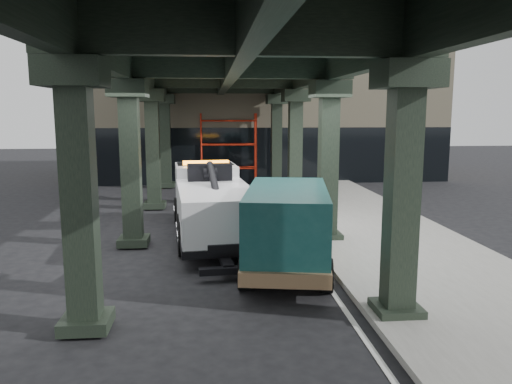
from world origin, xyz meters
TOP-DOWN VIEW (x-y plane):
  - ground at (0.00, 0.00)m, footprint 90.00×90.00m
  - sidewalk at (4.50, 2.00)m, footprint 5.00×40.00m
  - lane_stripe at (1.70, 2.00)m, footprint 0.12×38.00m
  - viaduct at (-0.40, 2.00)m, footprint 7.40×32.00m
  - building at (2.00, 20.00)m, footprint 22.00×10.00m
  - scaffolding at (0.00, 14.64)m, footprint 3.08×0.88m
  - tow_truck at (-1.03, 2.97)m, footprint 2.80×7.76m
  - towed_van at (0.94, -0.57)m, footprint 2.93×5.63m

SIDE VIEW (x-z plane):
  - ground at x=0.00m, z-range 0.00..0.00m
  - lane_stripe at x=1.70m, z-range 0.00..0.01m
  - sidewalk at x=4.50m, z-range 0.00..0.15m
  - towed_van at x=0.94m, z-range 0.08..2.26m
  - tow_truck at x=-1.03m, z-range -0.03..2.46m
  - scaffolding at x=0.00m, z-range 0.11..4.11m
  - building at x=2.00m, z-range 0.00..8.00m
  - viaduct at x=-0.40m, z-range 2.26..8.66m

